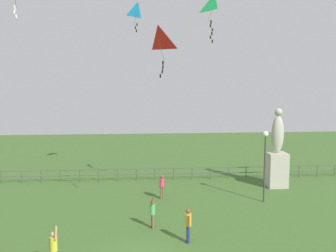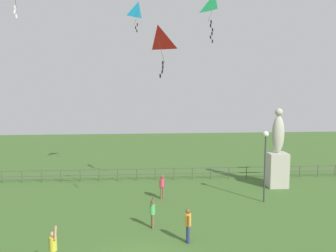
{
  "view_description": "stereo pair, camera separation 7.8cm",
  "coord_description": "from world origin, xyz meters",
  "px_view_note": "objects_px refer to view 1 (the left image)",
  "views": [
    {
      "loc": [
        -0.27,
        -15.17,
        7.87
      ],
      "look_at": [
        1.42,
        5.97,
        5.27
      ],
      "focal_mm": 40.65,
      "sensor_mm": 36.0,
      "label": 1
    },
    {
      "loc": [
        -0.19,
        -15.18,
        7.87
      ],
      "look_at": [
        1.42,
        5.97,
        5.27
      ],
      "focal_mm": 40.65,
      "sensor_mm": 36.0,
      "label": 2
    }
  ],
  "objects_px": {
    "statue_monument": "(277,159)",
    "lamppost": "(265,151)",
    "person_3": "(54,247)",
    "kite_1": "(214,5)",
    "kite_3": "(138,10)",
    "kite_0": "(158,40)",
    "person_1": "(153,212)",
    "person_2": "(188,223)",
    "person_0": "(162,185)"
  },
  "relations": [
    {
      "from": "kite_0",
      "to": "kite_3",
      "type": "distance_m",
      "value": 8.95
    },
    {
      "from": "kite_0",
      "to": "kite_3",
      "type": "xyz_separation_m",
      "value": [
        -0.95,
        8.41,
        2.9
      ]
    },
    {
      "from": "kite_1",
      "to": "kite_3",
      "type": "relative_size",
      "value": 1.35
    },
    {
      "from": "person_1",
      "to": "kite_0",
      "type": "bearing_deg",
      "value": -20.58
    },
    {
      "from": "person_0",
      "to": "kite_3",
      "type": "xyz_separation_m",
      "value": [
        -1.45,
        3.32,
        11.83
      ]
    },
    {
      "from": "kite_1",
      "to": "kite_3",
      "type": "bearing_deg",
      "value": 130.07
    },
    {
      "from": "kite_0",
      "to": "kite_1",
      "type": "bearing_deg",
      "value": 42.4
    },
    {
      "from": "person_2",
      "to": "kite_0",
      "type": "relative_size",
      "value": 0.67
    },
    {
      "from": "person_2",
      "to": "kite_1",
      "type": "height_order",
      "value": "kite_1"
    },
    {
      "from": "person_1",
      "to": "person_2",
      "type": "relative_size",
      "value": 1.06
    },
    {
      "from": "statue_monument",
      "to": "kite_1",
      "type": "distance_m",
      "value": 12.32
    },
    {
      "from": "statue_monument",
      "to": "person_3",
      "type": "bearing_deg",
      "value": -140.17
    },
    {
      "from": "kite_1",
      "to": "kite_0",
      "type": "bearing_deg",
      "value": -137.6
    },
    {
      "from": "kite_0",
      "to": "kite_1",
      "type": "distance_m",
      "value": 5.24
    },
    {
      "from": "kite_0",
      "to": "kite_3",
      "type": "bearing_deg",
      "value": 96.41
    },
    {
      "from": "person_1",
      "to": "person_3",
      "type": "relative_size",
      "value": 0.92
    },
    {
      "from": "statue_monument",
      "to": "lamppost",
      "type": "xyz_separation_m",
      "value": [
        -2.09,
        -3.44,
        1.27
      ]
    },
    {
      "from": "person_0",
      "to": "person_1",
      "type": "height_order",
      "value": "person_1"
    },
    {
      "from": "kite_3",
      "to": "kite_1",
      "type": "bearing_deg",
      "value": -49.93
    },
    {
      "from": "person_0",
      "to": "person_2",
      "type": "bearing_deg",
      "value": -83.14
    },
    {
      "from": "statue_monument",
      "to": "person_0",
      "type": "xyz_separation_m",
      "value": [
        -8.62,
        -2.29,
        -1.15
      ]
    },
    {
      "from": "kite_1",
      "to": "person_0",
      "type": "bearing_deg",
      "value": 147.02
    },
    {
      "from": "person_1",
      "to": "kite_3",
      "type": "relative_size",
      "value": 0.86
    },
    {
      "from": "lamppost",
      "to": "person_1",
      "type": "bearing_deg",
      "value": -152.48
    },
    {
      "from": "person_0",
      "to": "kite_3",
      "type": "relative_size",
      "value": 0.77
    },
    {
      "from": "lamppost",
      "to": "person_2",
      "type": "height_order",
      "value": "lamppost"
    },
    {
      "from": "person_2",
      "to": "kite_0",
      "type": "height_order",
      "value": "kite_0"
    },
    {
      "from": "person_2",
      "to": "kite_0",
      "type": "bearing_deg",
      "value": 126.28
    },
    {
      "from": "person_3",
      "to": "kite_1",
      "type": "xyz_separation_m",
      "value": [
        8.02,
        7.2,
        11.2
      ]
    },
    {
      "from": "person_2",
      "to": "person_3",
      "type": "bearing_deg",
      "value": -159.44
    },
    {
      "from": "statue_monument",
      "to": "kite_3",
      "type": "height_order",
      "value": "kite_3"
    },
    {
      "from": "kite_0",
      "to": "statue_monument",
      "type": "bearing_deg",
      "value": 38.97
    },
    {
      "from": "statue_monument",
      "to": "person_2",
      "type": "bearing_deg",
      "value": -130.25
    },
    {
      "from": "kite_3",
      "to": "kite_0",
      "type": "bearing_deg",
      "value": -83.59
    },
    {
      "from": "lamppost",
      "to": "kite_1",
      "type": "xyz_separation_m",
      "value": [
        -3.56,
        -0.78,
        8.83
      ]
    },
    {
      "from": "lamppost",
      "to": "person_0",
      "type": "height_order",
      "value": "lamppost"
    },
    {
      "from": "person_1",
      "to": "kite_3",
      "type": "distance_m",
      "value": 14.48
    },
    {
      "from": "person_2",
      "to": "kite_1",
      "type": "relative_size",
      "value": 0.6
    },
    {
      "from": "person_2",
      "to": "kite_0",
      "type": "xyz_separation_m",
      "value": [
        -1.34,
        1.82,
        8.88
      ]
    },
    {
      "from": "statue_monument",
      "to": "person_1",
      "type": "height_order",
      "value": "statue_monument"
    },
    {
      "from": "lamppost",
      "to": "kite_0",
      "type": "xyz_separation_m",
      "value": [
        -7.03,
        -3.94,
        6.51
      ]
    },
    {
      "from": "statue_monument",
      "to": "kite_1",
      "type": "xyz_separation_m",
      "value": [
        -5.65,
        -4.21,
        10.1
      ]
    },
    {
      "from": "statue_monument",
      "to": "kite_0",
      "type": "xyz_separation_m",
      "value": [
        -9.12,
        -7.38,
        7.78
      ]
    },
    {
      "from": "statue_monument",
      "to": "person_1",
      "type": "xyz_separation_m",
      "value": [
        -9.43,
        -7.26,
        -1.17
      ]
    },
    {
      "from": "kite_1",
      "to": "kite_3",
      "type": "height_order",
      "value": "kite_3"
    },
    {
      "from": "kite_0",
      "to": "person_2",
      "type": "bearing_deg",
      "value": -53.72
    },
    {
      "from": "lamppost",
      "to": "kite_0",
      "type": "bearing_deg",
      "value": -150.72
    },
    {
      "from": "person_1",
      "to": "person_3",
      "type": "distance_m",
      "value": 5.94
    },
    {
      "from": "person_3",
      "to": "kite_1",
      "type": "distance_m",
      "value": 15.54
    },
    {
      "from": "person_3",
      "to": "kite_3",
      "type": "xyz_separation_m",
      "value": [
        3.61,
        12.44,
        11.78
      ]
    }
  ]
}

